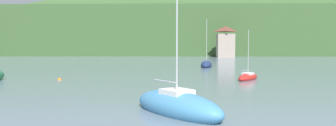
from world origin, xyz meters
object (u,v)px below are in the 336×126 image
at_px(sailboat_mid_4, 248,77).
at_px(mooring_buoy_mid, 60,80).
at_px(shore_building_westcentral, 225,42).
at_px(sailboat_near_0, 177,106).
at_px(sailboat_far_9, 206,65).

relative_size(sailboat_mid_4, mooring_buoy_mid, 13.90).
height_order(shore_building_westcentral, sailboat_near_0, shore_building_westcentral).
bearing_deg(sailboat_near_0, mooring_buoy_mid, 178.46).
bearing_deg(shore_building_westcentral, sailboat_near_0, -101.00).
xyz_separation_m(sailboat_near_0, mooring_buoy_mid, (-12.12, 16.15, -0.41)).
xyz_separation_m(sailboat_far_9, mooring_buoy_mid, (-17.31, -19.52, -0.33)).
height_order(sailboat_near_0, mooring_buoy_mid, sailboat_near_0).
distance_m(sailboat_far_9, mooring_buoy_mid, 26.09).
distance_m(sailboat_mid_4, sailboat_far_9, 19.24).
xyz_separation_m(shore_building_westcentral, sailboat_near_0, (-14.32, -73.68, -3.84)).
bearing_deg(mooring_buoy_mid, sailboat_mid_4, 1.25).
bearing_deg(sailboat_far_9, shore_building_westcentral, 175.47).
height_order(shore_building_westcentral, mooring_buoy_mid, shore_building_westcentral).
distance_m(sailboat_near_0, sailboat_mid_4, 18.25).
distance_m(shore_building_westcentral, sailboat_far_9, 39.29).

